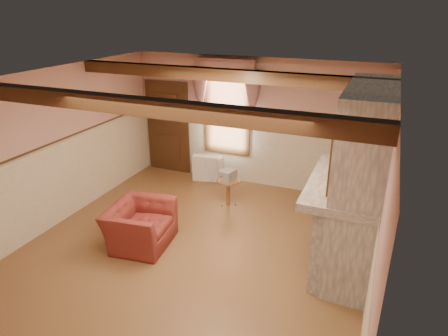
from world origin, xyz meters
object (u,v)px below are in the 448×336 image
at_px(radiator, 208,168).
at_px(oil_lamp, 353,157).
at_px(side_table, 228,192).
at_px(mantel_clock, 354,155).
at_px(bowl, 349,173).
at_px(armchair, 140,225).

distance_m(radiator, oil_lamp, 3.76).
bearing_deg(side_table, mantel_clock, -8.75).
relative_size(radiator, bowl, 2.12).
bearing_deg(oil_lamp, side_table, 166.44).
relative_size(bowl, oil_lamp, 1.18).
distance_m(side_table, bowl, 2.80).
distance_m(bowl, mantel_clock, 0.66).
bearing_deg(bowl, radiator, 148.71).
height_order(bowl, mantel_clock, mantel_clock).
bearing_deg(mantel_clock, side_table, 171.25).
bearing_deg(bowl, side_table, 156.52).
bearing_deg(radiator, bowl, -43.04).
bearing_deg(side_table, bowl, -23.48).
height_order(side_table, bowl, bowl).
xyz_separation_m(radiator, oil_lamp, (3.21, -1.50, 1.26)).
height_order(side_table, mantel_clock, mantel_clock).
relative_size(side_table, radiator, 0.79).
relative_size(armchair, bowl, 3.30).
height_order(side_table, radiator, radiator).
bearing_deg(oil_lamp, bowl, -90.00).
xyz_separation_m(armchair, radiator, (-0.05, 2.84, -0.05)).
distance_m(mantel_clock, oil_lamp, 0.21).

